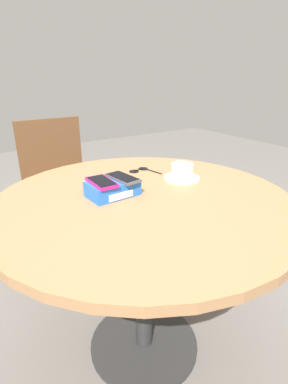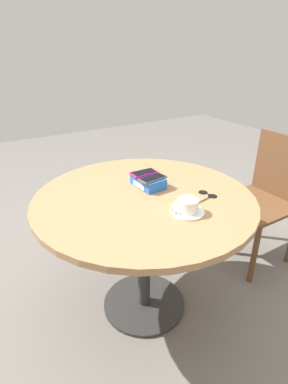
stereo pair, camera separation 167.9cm
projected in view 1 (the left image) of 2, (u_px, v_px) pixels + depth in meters
name	position (u px, v px, depth m)	size (l,w,h in m)	color
ground_plane	(144.00, 344.00, 1.34)	(8.00, 8.00, 0.00)	slate
round_table	(144.00, 225.00, 1.11)	(1.08, 1.08, 0.72)	#2D2D2D
phone_box	(113.00, 188.00, 1.08)	(0.18, 0.12, 0.05)	blue
phone_magenta	(102.00, 182.00, 1.04)	(0.07, 0.14, 0.01)	#D11975
phone_gray	(123.00, 178.00, 1.09)	(0.08, 0.15, 0.01)	#515156
saucer	(182.00, 178.00, 1.25)	(0.15, 0.15, 0.01)	white
coffee_cup	(183.00, 170.00, 1.24)	(0.09, 0.12, 0.06)	white
sunglasses	(140.00, 170.00, 1.36)	(0.10, 0.14, 0.01)	black
chair_near_window	(61.00, 187.00, 1.90)	(0.43, 0.43, 0.86)	brown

